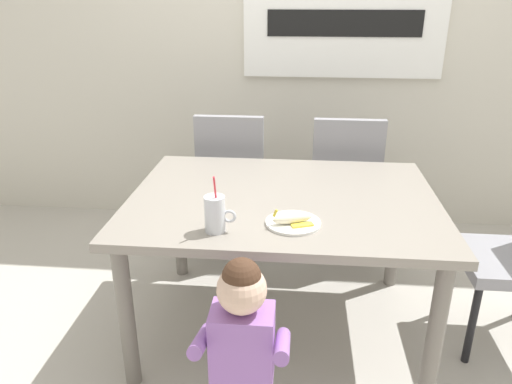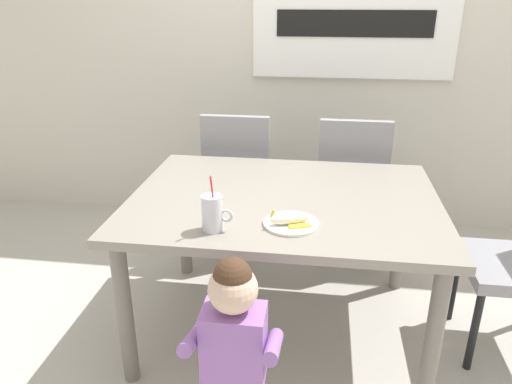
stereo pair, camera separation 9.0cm
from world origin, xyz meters
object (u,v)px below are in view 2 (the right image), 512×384
Objects in this scene: toddler_standing at (234,338)px; peeled_banana at (291,219)px; dining_table at (284,213)px; dining_chair_left at (239,175)px; dining_chair_right at (351,181)px; snack_plate at (291,224)px; milk_cup at (212,215)px.

toddler_standing is 0.54m from peeled_banana.
peeled_banana reaches higher than dining_table.
dining_chair_left is 1.58m from toddler_standing.
snack_plate is (-0.30, -1.08, 0.21)m from dining_chair_right.
dining_table is 5.81× the size of milk_cup.
dining_chair_right is 1.15× the size of toddler_standing.
dining_table is 0.87m from dining_chair_right.
dining_chair_right is (0.72, -0.01, 0.00)m from dining_chair_left.
snack_plate is at bearing -79.90° from dining_table.
milk_cup reaches higher than snack_plate.
milk_cup is 1.42× the size of peeled_banana.
snack_plate is at bearing 88.61° from peeled_banana.
dining_table is 8.24× the size of peeled_banana.
snack_plate is at bearing 74.29° from dining_chair_right.
toddler_standing reaches higher than snack_plate.
peeled_banana is at bearing 110.33° from dining_chair_left.
dining_table is at bearing 82.17° from toddler_standing.
milk_cup reaches higher than dining_table.
dining_chair_right reaches higher than toddler_standing.
dining_chair_left is at bearing -1.01° from dining_chair_right.
dining_chair_left is at bearing 94.90° from milk_cup.
dining_chair_right is 5.47× the size of peeled_banana.
toddler_standing is 0.50m from milk_cup.
peeled_banana is (0.41, -1.11, 0.24)m from dining_chair_left.
dining_table is 0.34m from peeled_banana.
dining_chair_left is at bearing 99.18° from toddler_standing.
dining_table is 1.50× the size of dining_chair_left.
dining_table is at bearing 100.10° from snack_plate.
milk_cup is at bearing -163.56° from snack_plate.
dining_table is 0.49m from milk_cup.
dining_chair_left is 3.86× the size of milk_cup.
peeled_banana is at bearing 14.10° from milk_cup.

